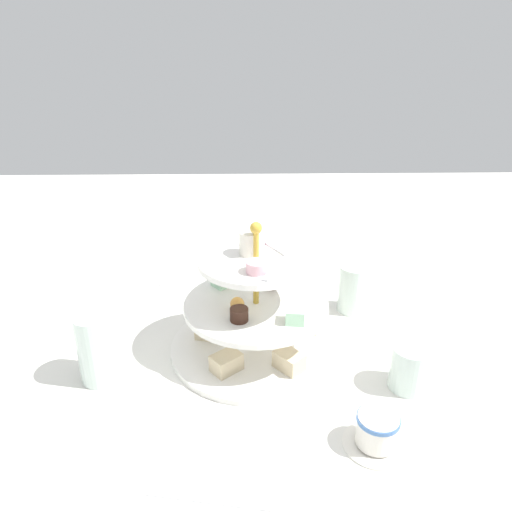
% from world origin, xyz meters
% --- Properties ---
extents(ground_plane, '(2.40, 2.40, 0.00)m').
position_xyz_m(ground_plane, '(0.00, 0.00, 0.00)').
color(ground_plane, silver).
extents(tiered_serving_stand, '(0.31, 0.31, 0.24)m').
position_xyz_m(tiered_serving_stand, '(0.00, 0.00, 0.07)').
color(tiered_serving_stand, white).
rests_on(tiered_serving_stand, ground_plane).
extents(water_glass_tall_right, '(0.07, 0.07, 0.12)m').
position_xyz_m(water_glass_tall_right, '(-0.07, 0.26, 0.06)').
color(water_glass_tall_right, silver).
rests_on(water_glass_tall_right, ground_plane).
extents(water_glass_short_left, '(0.06, 0.06, 0.07)m').
position_xyz_m(water_glass_short_left, '(-0.11, -0.24, 0.04)').
color(water_glass_short_left, silver).
rests_on(water_glass_short_left, ground_plane).
extents(teacup_with_saucer, '(0.09, 0.09, 0.05)m').
position_xyz_m(teacup_with_saucer, '(-0.23, -0.16, 0.02)').
color(teacup_with_saucer, white).
rests_on(teacup_with_saucer, ground_plane).
extents(butter_knife_left, '(0.09, 0.16, 0.00)m').
position_xyz_m(butter_knife_left, '(0.28, 0.14, 0.00)').
color(butter_knife_left, silver).
rests_on(butter_knife_left, ground_plane).
extents(butter_knife_right, '(0.04, 0.17, 0.00)m').
position_xyz_m(butter_knife_right, '(-0.31, 0.06, 0.00)').
color(butter_knife_right, silver).
rests_on(butter_knife_right, ground_plane).
extents(water_glass_mid_back, '(0.06, 0.06, 0.10)m').
position_xyz_m(water_glass_mid_back, '(0.13, -0.20, 0.05)').
color(water_glass_mid_back, silver).
rests_on(water_glass_mid_back, ground_plane).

